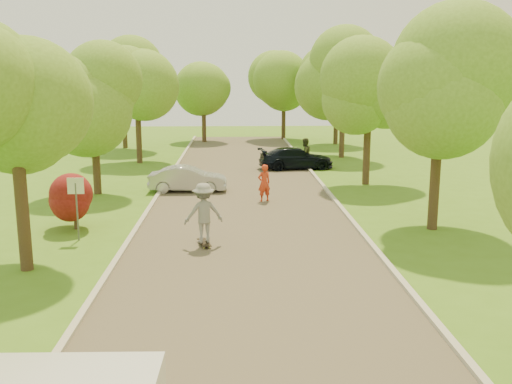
{
  "coord_description": "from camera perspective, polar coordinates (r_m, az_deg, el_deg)",
  "views": [
    {
      "loc": [
        -0.48,
        -15.02,
        5.5
      ],
      "look_at": [
        0.34,
        5.69,
        1.3
      ],
      "focal_mm": 40.0,
      "sensor_mm": 36.0,
      "label": 1
    }
  ],
  "objects": [
    {
      "name": "tree_r_midb",
      "position": [
        29.87,
        11.62,
        10.03
      ],
      "size": [
        4.51,
        4.4,
        7.01
      ],
      "color": "#382619",
      "rests_on": "ground"
    },
    {
      "name": "person_olive",
      "position": [
        34.48,
        4.9,
        3.82
      ],
      "size": [
        1.16,
        1.14,
        1.89
      ],
      "primitive_type": "imported",
      "rotation": [
        0.0,
        0.0,
        3.84
      ],
      "color": "#323620",
      "rests_on": "ground"
    },
    {
      "name": "road",
      "position": [
        23.67,
        -1.04,
        -1.97
      ],
      "size": [
        8.0,
        60.0,
        0.01
      ],
      "primitive_type": "cube",
      "color": "#4C4438",
      "rests_on": "ground"
    },
    {
      "name": "skateboarder",
      "position": [
        18.75,
        -5.26,
        -2.09
      ],
      "size": [
        1.43,
        1.05,
        1.98
      ],
      "primitive_type": "imported",
      "rotation": [
        0.0,
        0.0,
        3.41
      ],
      "color": "gray",
      "rests_on": "longboard"
    },
    {
      "name": "person_striped",
      "position": [
        25.45,
        0.82,
        0.9
      ],
      "size": [
        0.72,
        0.62,
        1.68
      ],
      "primitive_type": "imported",
      "rotation": [
        0.0,
        0.0,
        3.56
      ],
      "color": "red",
      "rests_on": "ground"
    },
    {
      "name": "silver_sedan",
      "position": [
        27.91,
        -6.83,
        1.3
      ],
      "size": [
        3.79,
        1.38,
        1.24
      ],
      "primitive_type": "imported",
      "rotation": [
        0.0,
        0.0,
        1.55
      ],
      "color": "#9F9FA3",
      "rests_on": "ground"
    },
    {
      "name": "tree_bg_d",
      "position": [
        51.23,
        3.06,
        11.23
      ],
      "size": [
        5.12,
        5.0,
        7.72
      ],
      "color": "#382619",
      "rests_on": "ground"
    },
    {
      "name": "red_shrub",
      "position": [
        21.78,
        -17.72,
        -0.76
      ],
      "size": [
        1.7,
        1.7,
        1.95
      ],
      "color": "#382619",
      "rests_on": "ground"
    },
    {
      "name": "tree_r_far",
      "position": [
        39.77,
        9.11,
        11.79
      ],
      "size": [
        5.33,
        5.2,
        8.34
      ],
      "color": "#382619",
      "rests_on": "ground"
    },
    {
      "name": "tree_l_midb",
      "position": [
        27.77,
        -15.65,
        9.15
      ],
      "size": [
        4.3,
        4.2,
        6.62
      ],
      "color": "#382619",
      "rests_on": "ground"
    },
    {
      "name": "longboard",
      "position": [
        19.01,
        -5.2,
        -5.06
      ],
      "size": [
        0.54,
        1.06,
        0.12
      ],
      "rotation": [
        0.0,
        0.0,
        3.41
      ],
      "color": "black",
      "rests_on": "ground"
    },
    {
      "name": "tree_r_mida",
      "position": [
        21.38,
        18.63,
        10.97
      ],
      "size": [
        5.13,
        5.0,
        7.95
      ],
      "color": "#382619",
      "rests_on": "ground"
    },
    {
      "name": "tree_l_mida",
      "position": [
        17.05,
        -22.55,
        9.5
      ],
      "size": [
        4.71,
        4.6,
        7.39
      ],
      "color": "#382619",
      "rests_on": "ground"
    },
    {
      "name": "tree_bg_b",
      "position": [
        47.82,
        8.39,
        11.38
      ],
      "size": [
        5.12,
        5.0,
        7.95
      ],
      "color": "#382619",
      "rests_on": "ground"
    },
    {
      "name": "tree_bg_c",
      "position": [
        49.08,
        -5.05,
        10.85
      ],
      "size": [
        4.92,
        4.8,
        7.33
      ],
      "color": "#382619",
      "rests_on": "ground"
    },
    {
      "name": "tree_bg_a",
      "position": [
        45.78,
        -12.94,
        10.93
      ],
      "size": [
        5.12,
        5.0,
        7.72
      ],
      "color": "#382619",
      "rests_on": "ground"
    },
    {
      "name": "curb_left",
      "position": [
        23.92,
        -10.79,
        -1.9
      ],
      "size": [
        0.18,
        60.0,
        0.12
      ],
      "primitive_type": "cube",
      "color": "#B2AD9E",
      "rests_on": "ground"
    },
    {
      "name": "dark_sedan",
      "position": [
        34.68,
        4.02,
        3.39
      ],
      "size": [
        4.71,
        2.43,
        1.31
      ],
      "primitive_type": "imported",
      "rotation": [
        0.0,
        0.0,
        1.71
      ],
      "color": "black",
      "rests_on": "ground"
    },
    {
      "name": "curb_right",
      "position": [
        24.08,
        8.64,
        -1.73
      ],
      "size": [
        0.18,
        60.0,
        0.12
      ],
      "primitive_type": "cube",
      "color": "#B2AD9E",
      "rests_on": "ground"
    },
    {
      "name": "street_sign",
      "position": [
        20.14,
        -17.54,
        -0.35
      ],
      "size": [
        0.55,
        0.06,
        2.17
      ],
      "color": "#59595E",
      "rests_on": "ground"
    },
    {
      "name": "tree_l_far",
      "position": [
        37.49,
        -11.55,
        11.18
      ],
      "size": [
        4.92,
        4.8,
        7.79
      ],
      "color": "#382619",
      "rests_on": "ground"
    },
    {
      "name": "ground",
      "position": [
        16.0,
        -0.42,
        -8.65
      ],
      "size": [
        100.0,
        100.0,
        0.0
      ],
      "primitive_type": "plane",
      "color": "#4A771C",
      "rests_on": "ground"
    }
  ]
}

